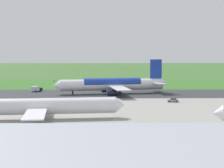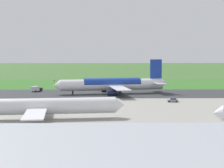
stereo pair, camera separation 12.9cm
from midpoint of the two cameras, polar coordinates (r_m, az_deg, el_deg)
ground_plane at (r=176.10m, az=-4.37°, el=-1.46°), size 800.00×800.00×0.00m
runway_asphalt at (r=176.10m, az=-4.37°, el=-1.45°), size 600.00×34.94×0.06m
apron_concrete at (r=106.65m, az=-6.71°, el=-5.84°), size 440.00×110.00×0.05m
grass_verge_foreground at (r=219.35m, az=-3.67°, el=-0.14°), size 600.00×80.00×0.04m
airliner_main at (r=175.40m, az=0.14°, el=-0.05°), size 53.95×44.38×15.88m
airliner_parked_mid at (r=112.90m, az=-10.75°, el=-3.27°), size 49.51×40.60×14.45m
service_truck_baggage at (r=187.58m, az=-11.32°, el=-0.71°), size 5.40×5.92×2.65m
service_car_followme at (r=149.41m, az=9.16°, el=-2.38°), size 4.24×1.99×1.62m
no_stopping_sign at (r=219.12m, az=-8.67°, el=0.26°), size 0.60×0.10×2.95m
traffic_cone_orange at (r=223.21m, az=-10.35°, el=-0.06°), size 0.40×0.40×0.55m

